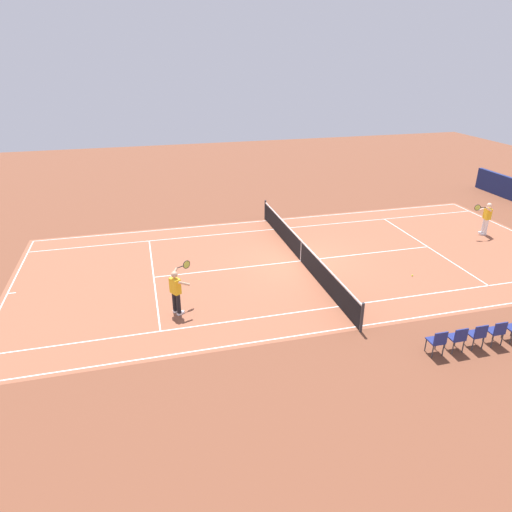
% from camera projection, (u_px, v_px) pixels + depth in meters
% --- Properties ---
extents(ground_plane, '(60.00, 60.00, 0.00)m').
position_uv_depth(ground_plane, '(301.00, 261.00, 20.14)').
color(ground_plane, brown).
extents(court_slab, '(24.20, 11.40, 0.00)m').
position_uv_depth(court_slab, '(301.00, 261.00, 20.14)').
color(court_slab, '#935138').
rests_on(court_slab, ground_plane).
extents(court_line_markings, '(23.85, 11.05, 0.01)m').
position_uv_depth(court_line_markings, '(301.00, 261.00, 20.14)').
color(court_line_markings, white).
rests_on(court_line_markings, ground_plane).
extents(tennis_net, '(0.10, 11.70, 1.08)m').
position_uv_depth(tennis_net, '(301.00, 251.00, 19.94)').
color(tennis_net, '#2D2D33').
rests_on(tennis_net, ground_plane).
extents(tennis_player_near, '(0.84, 1.02, 1.70)m').
position_uv_depth(tennis_player_near, '(176.00, 290.00, 15.71)').
color(tennis_player_near, black).
rests_on(tennis_player_near, ground_plane).
extents(tennis_player_far, '(1.14, 0.76, 1.70)m').
position_uv_depth(tennis_player_far, '(486.00, 217.00, 22.75)').
color(tennis_player_far, white).
rests_on(tennis_player_far, ground_plane).
extents(tennis_ball, '(0.07, 0.07, 0.07)m').
position_uv_depth(tennis_ball, '(412.00, 275.00, 18.74)').
color(tennis_ball, '#CCE01E').
rests_on(tennis_ball, ground_plane).
extents(spectator_chair_1, '(0.44, 0.44, 0.88)m').
position_uv_depth(spectator_chair_1, '(497.00, 331.00, 14.13)').
color(spectator_chair_1, '#38383D').
rests_on(spectator_chair_1, ground_plane).
extents(spectator_chair_2, '(0.44, 0.44, 0.88)m').
position_uv_depth(spectator_chair_2, '(477.00, 334.00, 13.96)').
color(spectator_chair_2, '#38383D').
rests_on(spectator_chair_2, ground_plane).
extents(spectator_chair_3, '(0.44, 0.44, 0.88)m').
position_uv_depth(spectator_chair_3, '(458.00, 337.00, 13.80)').
color(spectator_chair_3, '#38383D').
rests_on(spectator_chair_3, ground_plane).
extents(spectator_chair_4, '(0.44, 0.44, 0.88)m').
position_uv_depth(spectator_chair_4, '(437.00, 341.00, 13.64)').
color(spectator_chair_4, '#38383D').
rests_on(spectator_chair_4, ground_plane).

